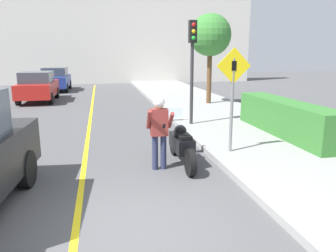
{
  "coord_description": "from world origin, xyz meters",
  "views": [
    {
      "loc": [
        -0.12,
        -4.69,
        2.7
      ],
      "look_at": [
        1.47,
        3.02,
        0.94
      ],
      "focal_mm": 35.0,
      "sensor_mm": 36.0,
      "label": 1
    }
  ],
  "objects_px": {
    "crossing_sign": "(233,90)",
    "parked_car_red": "(38,86)",
    "street_tree": "(210,36)",
    "traffic_light": "(192,53)",
    "person_biker": "(159,125)",
    "motorcycle": "(182,144)",
    "parked_car_blue": "(56,79)"
  },
  "relations": [
    {
      "from": "crossing_sign",
      "to": "parked_car_red",
      "type": "relative_size",
      "value": 0.64
    },
    {
      "from": "street_tree",
      "to": "traffic_light",
      "type": "bearing_deg",
      "value": -115.45
    },
    {
      "from": "person_biker",
      "to": "crossing_sign",
      "type": "distance_m",
      "value": 2.2
    },
    {
      "from": "motorcycle",
      "to": "parked_car_red",
      "type": "relative_size",
      "value": 0.53
    },
    {
      "from": "motorcycle",
      "to": "traffic_light",
      "type": "distance_m",
      "value": 4.62
    },
    {
      "from": "crossing_sign",
      "to": "parked_car_blue",
      "type": "distance_m",
      "value": 18.41
    },
    {
      "from": "person_biker",
      "to": "crossing_sign",
      "type": "xyz_separation_m",
      "value": [
        2.01,
        0.57,
        0.7
      ]
    },
    {
      "from": "crossing_sign",
      "to": "street_tree",
      "type": "distance_m",
      "value": 8.73
    },
    {
      "from": "parked_car_red",
      "to": "parked_car_blue",
      "type": "distance_m",
      "value": 5.44
    },
    {
      "from": "traffic_light",
      "to": "parked_car_red",
      "type": "distance_m",
      "value": 10.78
    },
    {
      "from": "motorcycle",
      "to": "street_tree",
      "type": "bearing_deg",
      "value": 67.34
    },
    {
      "from": "motorcycle",
      "to": "person_biker",
      "type": "bearing_deg",
      "value": -156.8
    },
    {
      "from": "motorcycle",
      "to": "parked_car_blue",
      "type": "height_order",
      "value": "parked_car_blue"
    },
    {
      "from": "motorcycle",
      "to": "traffic_light",
      "type": "xyz_separation_m",
      "value": [
        1.33,
        3.84,
        2.19
      ]
    },
    {
      "from": "traffic_light",
      "to": "parked_car_blue",
      "type": "distance_m",
      "value": 15.21
    },
    {
      "from": "parked_car_red",
      "to": "parked_car_blue",
      "type": "xyz_separation_m",
      "value": [
        0.31,
        5.43,
        0.0
      ]
    },
    {
      "from": "crossing_sign",
      "to": "parked_car_red",
      "type": "height_order",
      "value": "crossing_sign"
    },
    {
      "from": "parked_car_red",
      "to": "traffic_light",
      "type": "bearing_deg",
      "value": -51.03
    },
    {
      "from": "street_tree",
      "to": "parked_car_red",
      "type": "distance_m",
      "value": 9.97
    },
    {
      "from": "motorcycle",
      "to": "person_biker",
      "type": "xyz_separation_m",
      "value": [
        -0.6,
        -0.26,
        0.56
      ]
    },
    {
      "from": "crossing_sign",
      "to": "parked_car_red",
      "type": "distance_m",
      "value": 13.62
    },
    {
      "from": "person_biker",
      "to": "street_tree",
      "type": "bearing_deg",
      "value": 64.68
    },
    {
      "from": "parked_car_red",
      "to": "person_biker",
      "type": "bearing_deg",
      "value": -68.97
    },
    {
      "from": "motorcycle",
      "to": "street_tree",
      "type": "relative_size",
      "value": 0.5
    },
    {
      "from": "person_biker",
      "to": "traffic_light",
      "type": "relative_size",
      "value": 0.48
    },
    {
      "from": "person_biker",
      "to": "street_tree",
      "type": "xyz_separation_m",
      "value": [
        4.18,
        8.84,
        2.47
      ]
    },
    {
      "from": "street_tree",
      "to": "parked_car_blue",
      "type": "height_order",
      "value": "street_tree"
    },
    {
      "from": "person_biker",
      "to": "parked_car_red",
      "type": "distance_m",
      "value": 13.24
    },
    {
      "from": "motorcycle",
      "to": "street_tree",
      "type": "height_order",
      "value": "street_tree"
    },
    {
      "from": "parked_car_blue",
      "to": "traffic_light",
      "type": "bearing_deg",
      "value": -65.04
    },
    {
      "from": "traffic_light",
      "to": "street_tree",
      "type": "relative_size",
      "value": 0.82
    },
    {
      "from": "person_biker",
      "to": "street_tree",
      "type": "relative_size",
      "value": 0.39
    }
  ]
}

